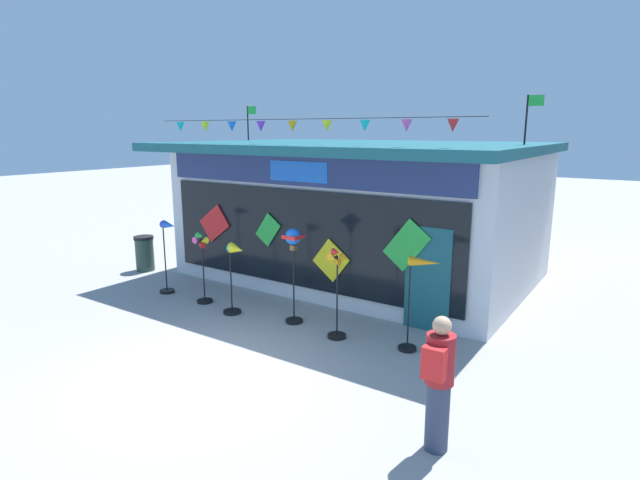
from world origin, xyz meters
The scene contains 10 objects.
ground_plane centered at (0.00, 0.00, 0.00)m, with size 80.00×80.00×0.00m, color #9E9B99.
kite_shop_building centered at (-0.79, 6.42, 1.75)m, with size 8.68×6.39×4.46m.
wind_spinner_far_left centered at (-3.62, 2.47, 1.11)m, with size 0.62×0.34×1.73m.
wind_spinner_left centered at (-2.49, 2.44, 0.93)m, with size 0.35×0.35×1.59m.
wind_spinner_center_left centered at (-1.38, 2.31, 0.99)m, with size 0.60×0.37×1.51m.
wind_spinner_center_right centered at (-0.13, 2.62, 1.46)m, with size 0.34×0.34×1.90m.
wind_spinner_right centered at (0.99, 2.43, 0.90)m, with size 0.34×0.34×1.69m.
wind_spinner_far_right centered at (2.44, 2.69, 1.12)m, with size 0.68×0.32×1.69m.
person_near_camera centered at (3.76, 0.27, 0.89)m, with size 0.34×0.45×1.68m.
trash_bin centered at (-5.80, 3.43, 0.48)m, with size 0.52×0.52×0.95m.
Camera 1 is at (5.67, -5.00, 3.75)m, focal length 28.60 mm.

